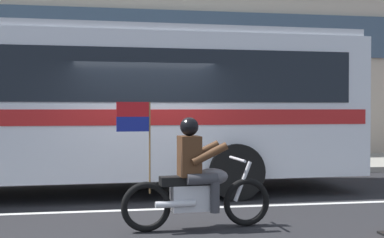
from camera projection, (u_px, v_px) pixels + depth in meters
ground_plane at (146, 203)px, 8.92m from camera, size 60.00×60.00×0.00m
sidewalk_curb at (132, 166)px, 13.95m from camera, size 28.00×3.80×0.15m
lane_center_stripe at (149, 209)px, 8.33m from camera, size 26.60×0.14×0.01m
transit_bus at (60, 98)px, 9.79m from camera, size 11.89×2.87×3.22m
motorcycle_with_rider at (196, 182)px, 6.98m from camera, size 2.19×0.64×1.78m
fire_hydrant at (338, 150)px, 14.17m from camera, size 0.22×0.30×0.75m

